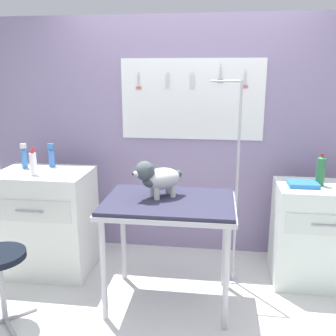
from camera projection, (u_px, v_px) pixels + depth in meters
name	position (u px, v px, depth m)	size (l,w,h in m)	color
ground	(173.00, 327.00, 2.75)	(4.40, 4.00, 0.04)	silver
rear_wall_panel	(189.00, 138.00, 3.69)	(4.00, 0.09, 2.30)	#8A7BA1
grooming_table	(169.00, 210.00, 2.84)	(0.99, 0.70, 0.86)	#B7B7BC
grooming_arm	(235.00, 193.00, 3.12)	(0.30, 0.11, 1.73)	#B7B7BC
dog	(157.00, 178.00, 2.83)	(0.38, 0.31, 0.29)	silver
counter_left	(47.00, 221.00, 3.42)	(0.80, 0.58, 0.94)	silver
cabinet_right	(314.00, 234.00, 3.24)	(0.68, 0.54, 0.87)	silver
shampoo_bottle	(33.00, 164.00, 3.17)	(0.06, 0.06, 0.23)	white
pump_bottle_white	(24.00, 158.00, 3.40)	(0.05, 0.05, 0.23)	#3A76BF
spray_bottle_short	(52.00, 157.00, 3.45)	(0.06, 0.06, 0.22)	#3C6AB9
soda_bottle	(321.00, 171.00, 3.11)	(0.07, 0.07, 0.27)	#2D6F3E
supply_tray	(303.00, 184.00, 3.11)	(0.24, 0.18, 0.04)	#2A6DBB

